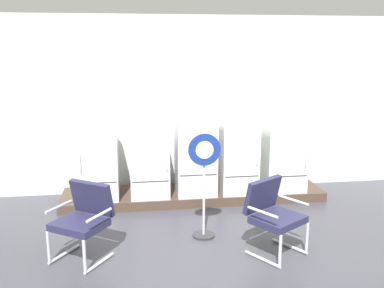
% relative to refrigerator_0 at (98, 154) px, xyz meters
% --- Properties ---
extents(back_wall, '(11.76, 0.12, 3.21)m').
position_rel_refrigerator_0_xyz_m(back_wall, '(1.62, 0.74, 0.70)').
color(back_wall, silver).
rests_on(back_wall, ground).
extents(display_plinth, '(4.58, 0.95, 0.16)m').
position_rel_refrigerator_0_xyz_m(display_plinth, '(1.62, 0.10, -0.84)').
color(display_plinth, '#4A392D').
rests_on(display_plinth, ground).
extents(refrigerator_0, '(0.64, 0.69, 1.43)m').
position_rel_refrigerator_0_xyz_m(refrigerator_0, '(0.00, 0.00, 0.00)').
color(refrigerator_0, white).
rests_on(refrigerator_0, display_plinth).
extents(refrigerator_1, '(0.65, 0.67, 1.38)m').
position_rel_refrigerator_0_xyz_m(refrigerator_1, '(0.84, -0.01, -0.03)').
color(refrigerator_1, white).
rests_on(refrigerator_1, display_plinth).
extents(refrigerator_2, '(0.67, 0.65, 1.64)m').
position_rel_refrigerator_0_xyz_m(refrigerator_2, '(1.64, -0.02, 0.11)').
color(refrigerator_2, white).
rests_on(refrigerator_2, display_plinth).
extents(refrigerator_3, '(0.63, 0.63, 1.44)m').
position_rel_refrigerator_0_xyz_m(refrigerator_3, '(2.38, -0.03, 0.01)').
color(refrigerator_3, white).
rests_on(refrigerator_3, display_plinth).
extents(refrigerator_4, '(0.70, 0.66, 1.38)m').
position_rel_refrigerator_0_xyz_m(refrigerator_4, '(3.21, -0.01, -0.04)').
color(refrigerator_4, silver).
rests_on(refrigerator_4, display_plinth).
extents(armchair_left, '(0.86, 0.86, 0.98)m').
position_rel_refrigerator_0_xyz_m(armchair_left, '(-0.07, -1.87, -0.35)').
color(armchair_left, silver).
rests_on(armchair_left, ground).
extents(armchair_right, '(0.85, 0.86, 0.98)m').
position_rel_refrigerator_0_xyz_m(armchair_right, '(2.35, -2.06, -0.35)').
color(armchair_right, silver).
rests_on(armchair_right, ground).
extents(sign_stand, '(0.45, 0.32, 1.51)m').
position_rel_refrigerator_0_xyz_m(sign_stand, '(1.54, -1.47, -0.18)').
color(sign_stand, '#2D2D30').
rests_on(sign_stand, ground).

